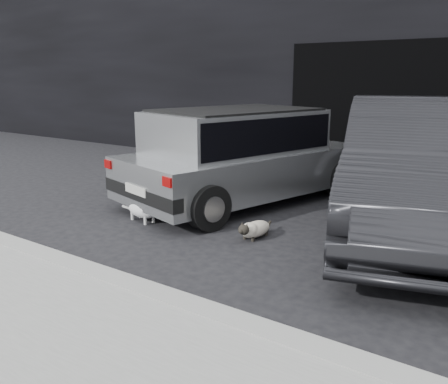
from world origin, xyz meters
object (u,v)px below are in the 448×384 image
Objects in this scene: second_car at (421,166)px; cat_white at (144,209)px; silver_hatchback at (240,151)px; cat_siamese at (254,229)px.

second_car is 3.65m from cat_white.
cat_white is (-3.13, -1.74, -0.66)m from second_car.
silver_hatchback is 5.84× the size of cat_siamese.
second_car is at bearing 16.00° from silver_hatchback.
cat_siamese is 1.61m from cat_white.
cat_siamese is (-1.55, -1.46, -0.73)m from second_car.
cat_white is (-0.46, -1.71, -0.62)m from silver_hatchback.
silver_hatchback is 2.68m from second_car.
silver_hatchback is at bearing 175.98° from cat_white.
second_car reaches higher than cat_siamese.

